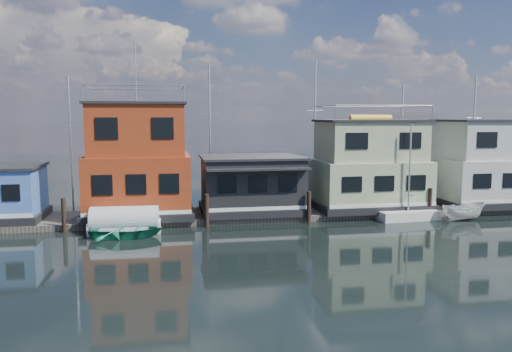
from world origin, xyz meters
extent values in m
plane|color=black|center=(0.00, 0.00, 0.00)|extent=(160.00, 160.00, 0.00)
cube|color=#595147|center=(0.00, 12.00, 0.20)|extent=(48.00, 5.00, 0.40)
cube|color=black|center=(-8.50, 12.00, 0.65)|extent=(7.40, 5.90, 0.50)
cube|color=maroon|center=(-8.50, 12.00, 2.77)|extent=(7.00, 5.50, 3.74)
cube|color=maroon|center=(-8.50, 12.00, 6.37)|extent=(6.30, 4.95, 3.46)
cube|color=black|center=(-8.50, 12.00, 8.18)|extent=(6.65, 5.23, 0.16)
cylinder|color=silver|center=(-8.50, 12.00, 10.26)|extent=(0.08, 0.08, 4.00)
cube|color=black|center=(-0.50, 12.00, 0.65)|extent=(7.40, 5.40, 0.50)
cube|color=black|center=(-0.50, 12.00, 2.60)|extent=(7.00, 5.00, 3.40)
cube|color=black|center=(-0.50, 12.00, 4.38)|extent=(7.30, 5.30, 0.16)
cube|color=black|center=(-0.50, 9.20, 3.79)|extent=(7.00, 1.20, 0.12)
cube|color=black|center=(8.50, 12.00, 0.65)|extent=(8.40, 5.90, 0.50)
cube|color=#A5B588|center=(8.50, 12.00, 2.46)|extent=(8.00, 5.50, 3.12)
cube|color=#A5B588|center=(8.50, 12.00, 5.46)|extent=(7.20, 4.95, 2.88)
cube|color=black|center=(8.50, 12.00, 6.98)|extent=(7.60, 5.23, 0.16)
cylinder|color=yellow|center=(8.50, 12.00, 7.15)|extent=(3.20, 0.56, 0.56)
cube|color=black|center=(18.50, 12.00, 0.65)|extent=(8.40, 5.90, 0.50)
cube|color=#B9BAB6|center=(18.50, 12.00, 2.46)|extent=(8.00, 5.50, 3.12)
cube|color=#B9BAB6|center=(18.50, 12.00, 5.46)|extent=(7.20, 4.95, 2.88)
cube|color=black|center=(18.50, 12.00, 6.98)|extent=(7.60, 5.23, 0.16)
cylinder|color=#2D2116|center=(-13.00, 9.20, 1.10)|extent=(0.28, 0.28, 2.20)
cylinder|color=#2D2116|center=(-4.00, 9.20, 1.10)|extent=(0.28, 0.28, 2.20)
cylinder|color=#2D2116|center=(3.00, 9.20, 1.10)|extent=(0.28, 0.28, 2.20)
cylinder|color=#2D2116|center=(12.00, 9.20, 1.10)|extent=(0.28, 0.28, 2.20)
cylinder|color=silver|center=(-14.00, 18.00, 5.25)|extent=(0.16, 0.16, 10.50)
cylinder|color=silver|center=(-14.00, 18.00, 6.83)|extent=(1.40, 0.06, 0.06)
cylinder|color=silver|center=(-3.00, 18.00, 5.75)|extent=(0.16, 0.16, 11.50)
cylinder|color=silver|center=(-3.00, 18.00, 7.48)|extent=(1.40, 0.06, 0.06)
cylinder|color=silver|center=(6.00, 18.00, 6.00)|extent=(0.16, 0.16, 12.00)
cylinder|color=silver|center=(6.00, 18.00, 7.80)|extent=(1.40, 0.06, 0.06)
cylinder|color=silver|center=(14.00, 18.00, 5.00)|extent=(0.16, 0.16, 10.00)
cylinder|color=silver|center=(14.00, 18.00, 6.50)|extent=(1.40, 0.06, 0.06)
cylinder|color=silver|center=(21.00, 18.00, 5.50)|extent=(0.16, 0.16, 11.00)
cylinder|color=silver|center=(21.00, 18.00, 7.15)|extent=(1.40, 0.06, 0.06)
imported|color=silver|center=(13.94, 8.07, 0.65)|extent=(3.42, 1.45, 1.30)
cube|color=silver|center=(-9.22, 8.55, 0.37)|extent=(4.45, 1.82, 0.73)
cylinder|color=#B5B5BA|center=(-9.22, 8.55, 0.79)|extent=(4.25, 1.92, 1.78)
imported|color=#238266|center=(-9.04, 7.19, 0.45)|extent=(4.64, 3.52, 0.90)
cube|color=silver|center=(10.22, 8.96, 0.34)|extent=(4.41, 1.76, 0.67)
cylinder|color=silver|center=(10.22, 8.96, 3.74)|extent=(0.12, 0.12, 6.13)
cube|color=silver|center=(10.22, 8.96, 1.82)|extent=(0.15, 1.34, 0.05)
camera|label=1|loc=(-6.47, -23.34, 7.30)|focal=35.00mm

